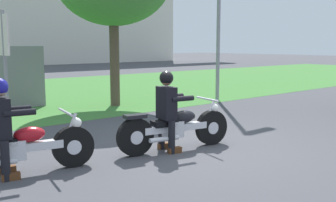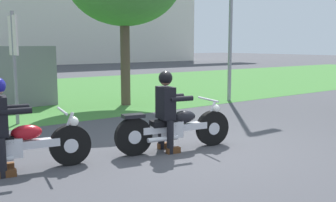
# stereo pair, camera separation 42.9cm
# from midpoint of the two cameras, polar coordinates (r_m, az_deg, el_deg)

# --- Properties ---
(ground) EXTENTS (120.00, 120.00, 0.00)m
(ground) POSITION_cam_midpoint_polar(r_m,az_deg,el_deg) (7.14, 1.54, -6.83)
(ground) COLOR #424247
(grass_verge) EXTENTS (60.00, 12.00, 0.01)m
(grass_verge) POSITION_cam_midpoint_polar(r_m,az_deg,el_deg) (15.48, -22.73, 0.67)
(grass_verge) COLOR #3D7533
(grass_verge) RESTS_ON ground
(motorcycle_lead) EXTENTS (2.17, 0.73, 0.88)m
(motorcycle_lead) POSITION_cam_midpoint_polar(r_m,az_deg,el_deg) (6.96, -0.64, -3.92)
(motorcycle_lead) COLOR black
(motorcycle_lead) RESTS_ON ground
(rider_lead) EXTENTS (0.61, 0.53, 1.40)m
(rider_lead) POSITION_cam_midpoint_polar(r_m,az_deg,el_deg) (6.80, -1.90, -0.56)
(rider_lead) COLOR black
(rider_lead) RESTS_ON ground
(motorcycle_follow) EXTENTS (2.22, 0.75, 0.87)m
(motorcycle_follow) POSITION_cam_midpoint_polar(r_m,az_deg,el_deg) (6.09, -22.78, -6.35)
(motorcycle_follow) COLOR black
(motorcycle_follow) RESTS_ON ground
(rider_follow) EXTENTS (0.61, 0.53, 1.39)m
(rider_follow) POSITION_cam_midpoint_polar(r_m,az_deg,el_deg) (5.99, -24.61, -2.53)
(rider_follow) COLOR black
(rider_follow) RESTS_ON ground
(sign_banner) EXTENTS (0.08, 0.60, 2.60)m
(sign_banner) POSITION_cam_midpoint_polar(r_m,az_deg,el_deg) (9.68, -23.68, 6.74)
(sign_banner) COLOR gray
(sign_banner) RESTS_ON ground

